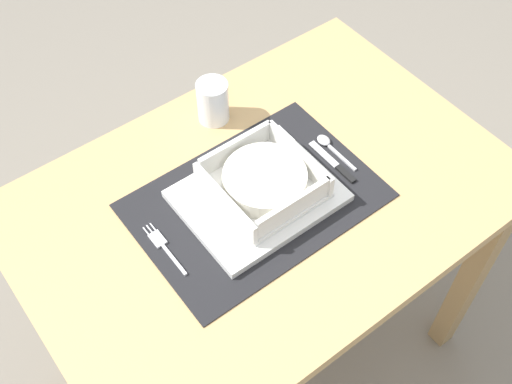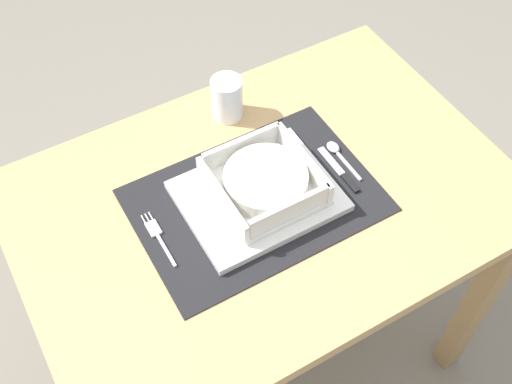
{
  "view_description": "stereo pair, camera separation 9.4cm",
  "coord_description": "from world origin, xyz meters",
  "px_view_note": "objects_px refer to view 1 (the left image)",
  "views": [
    {
      "loc": [
        -0.47,
        -0.6,
        1.72
      ],
      "look_at": [
        -0.02,
        -0.0,
        0.75
      ],
      "focal_mm": 44.98,
      "sensor_mm": 36.0,
      "label": 1
    },
    {
      "loc": [
        -0.39,
        -0.65,
        1.72
      ],
      "look_at": [
        -0.02,
        -0.0,
        0.75
      ],
      "focal_mm": 44.98,
      "sensor_mm": 36.0,
      "label": 2
    }
  ],
  "objects_px": {
    "dining_table": "(264,227)",
    "spoon": "(327,144)",
    "butter_knife": "(335,164)",
    "porridge_bowl": "(262,181)",
    "fork": "(162,245)",
    "drinking_glass": "(213,103)"
  },
  "relations": [
    {
      "from": "butter_knife",
      "to": "porridge_bowl",
      "type": "bearing_deg",
      "value": 171.65
    },
    {
      "from": "spoon",
      "to": "butter_knife",
      "type": "bearing_deg",
      "value": -115.54
    },
    {
      "from": "spoon",
      "to": "fork",
      "type": "bearing_deg",
      "value": 179.74
    },
    {
      "from": "dining_table",
      "to": "butter_knife",
      "type": "height_order",
      "value": "butter_knife"
    },
    {
      "from": "butter_knife",
      "to": "drinking_glass",
      "type": "bearing_deg",
      "value": 116.97
    },
    {
      "from": "dining_table",
      "to": "spoon",
      "type": "height_order",
      "value": "spoon"
    },
    {
      "from": "fork",
      "to": "butter_knife",
      "type": "height_order",
      "value": "butter_knife"
    },
    {
      "from": "porridge_bowl",
      "to": "spoon",
      "type": "relative_size",
      "value": 1.66
    },
    {
      "from": "spoon",
      "to": "butter_knife",
      "type": "height_order",
      "value": "spoon"
    },
    {
      "from": "drinking_glass",
      "to": "dining_table",
      "type": "bearing_deg",
      "value": -100.28
    },
    {
      "from": "fork",
      "to": "drinking_glass",
      "type": "relative_size",
      "value": 1.4
    },
    {
      "from": "porridge_bowl",
      "to": "drinking_glass",
      "type": "distance_m",
      "value": 0.23
    },
    {
      "from": "spoon",
      "to": "dining_table",
      "type": "bearing_deg",
      "value": -173.9
    },
    {
      "from": "dining_table",
      "to": "butter_knife",
      "type": "distance_m",
      "value": 0.2
    },
    {
      "from": "fork",
      "to": "butter_knife",
      "type": "bearing_deg",
      "value": -9.26
    },
    {
      "from": "porridge_bowl",
      "to": "butter_knife",
      "type": "height_order",
      "value": "porridge_bowl"
    },
    {
      "from": "spoon",
      "to": "butter_knife",
      "type": "distance_m",
      "value": 0.05
    },
    {
      "from": "dining_table",
      "to": "drinking_glass",
      "type": "xyz_separation_m",
      "value": [
        0.04,
        0.23,
        0.15
      ]
    },
    {
      "from": "porridge_bowl",
      "to": "fork",
      "type": "relative_size",
      "value": 1.42
    },
    {
      "from": "porridge_bowl",
      "to": "dining_table",
      "type": "bearing_deg",
      "value": -47.45
    },
    {
      "from": "drinking_glass",
      "to": "spoon",
      "type": "bearing_deg",
      "value": -56.53
    },
    {
      "from": "dining_table",
      "to": "butter_knife",
      "type": "bearing_deg",
      "value": -9.99
    }
  ]
}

